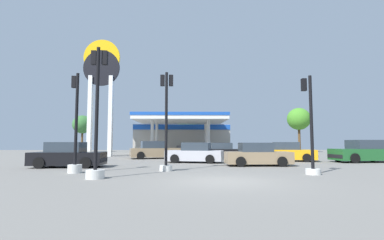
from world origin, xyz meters
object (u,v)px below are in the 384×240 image
(car_3, at_px, (154,151))
(car_5, at_px, (220,151))
(car_1, at_px, (195,153))
(traffic_signal_0, at_px, (166,129))
(traffic_signal_1, at_px, (97,131))
(car_0, at_px, (287,152))
(car_2, at_px, (68,156))
(car_6, at_px, (257,155))
(tree_0, at_px, (83,125))
(car_4, at_px, (364,152))
(tree_1, at_px, (189,124))
(tree_2, at_px, (299,119))
(traffic_signal_3, at_px, (75,142))
(station_pole_sign, at_px, (101,82))
(traffic_signal_2, at_px, (311,139))

(car_3, bearing_deg, car_5, 0.64)
(car_1, distance_m, traffic_signal_0, 6.31)
(traffic_signal_1, bearing_deg, car_0, 42.82)
(car_1, xyz_separation_m, car_2, (-7.38, -3.74, 0.01))
(car_6, xyz_separation_m, traffic_signal_0, (-5.35, -3.10, 1.45))
(car_6, distance_m, tree_0, 32.77)
(car_4, bearing_deg, tree_1, 120.07)
(car_1, bearing_deg, car_6, -37.00)
(car_5, bearing_deg, tree_2, 50.68)
(car_1, distance_m, car_3, 6.24)
(car_0, distance_m, tree_1, 21.85)
(car_0, xyz_separation_m, traffic_signal_3, (-12.91, -8.32, 0.78))
(station_pole_sign, height_order, traffic_signal_3, station_pole_sign)
(car_0, relative_size, car_5, 1.09)
(car_5, bearing_deg, tree_1, 99.16)
(tree_0, height_order, tree_1, tree_1)
(tree_2, bearing_deg, car_5, -129.32)
(car_5, bearing_deg, traffic_signal_0, -109.73)
(traffic_signal_2, relative_size, tree_1, 0.77)
(car_3, bearing_deg, tree_0, 126.40)
(traffic_signal_0, bearing_deg, car_5, 70.27)
(car_5, xyz_separation_m, car_6, (1.34, -8.08, 0.01))
(car_0, height_order, car_1, car_0)
(car_3, height_order, traffic_signal_1, traffic_signal_1)
(tree_0, bearing_deg, traffic_signal_3, -70.22)
(car_1, height_order, tree_2, tree_2)
(station_pole_sign, relative_size, tree_0, 2.22)
(car_1, xyz_separation_m, traffic_signal_1, (-4.13, -8.92, 1.22))
(station_pole_sign, bearing_deg, traffic_signal_0, -62.14)
(tree_1, distance_m, tree_2, 16.56)
(car_5, bearing_deg, car_6, -80.60)
(car_2, xyz_separation_m, traffic_signal_3, (1.60, -3.08, 0.79))
(traffic_signal_1, distance_m, tree_1, 31.02)
(car_4, relative_size, tree_2, 0.70)
(traffic_signal_0, bearing_deg, traffic_signal_1, -130.24)
(tree_2, bearing_deg, car_4, -100.40)
(traffic_signal_1, xyz_separation_m, traffic_signal_2, (9.13, 1.33, -0.31))
(traffic_signal_0, xyz_separation_m, traffic_signal_1, (-2.53, -2.99, -0.23))
(tree_2, bearing_deg, car_3, -139.28)
(tree_0, bearing_deg, tree_1, -3.49)
(car_2, xyz_separation_m, car_4, (19.63, 3.92, 0.07))
(traffic_signal_0, height_order, traffic_signal_3, traffic_signal_0)
(car_1, relative_size, tree_0, 0.77)
(car_2, distance_m, car_3, 9.74)
(traffic_signal_0, xyz_separation_m, tree_1, (1.35, 27.70, 2.11))
(traffic_signal_3, distance_m, tree_2, 36.62)
(car_0, distance_m, traffic_signal_3, 15.38)
(car_2, xyz_separation_m, traffic_signal_0, (5.79, -2.19, 1.44))
(tree_1, bearing_deg, car_0, -70.01)
(traffic_signal_2, height_order, tree_1, tree_1)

